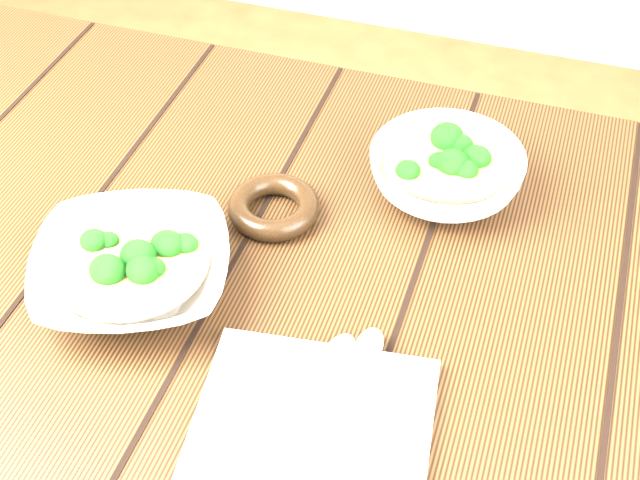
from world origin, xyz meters
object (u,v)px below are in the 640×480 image
table (260,327)px  napkin (313,422)px  soup_bowl_front (132,269)px  soup_bowl_back (446,172)px  trivet (274,207)px

table → napkin: (0.13, -0.19, 0.13)m
soup_bowl_front → napkin: size_ratio=1.23×
soup_bowl_back → napkin: size_ratio=0.97×
table → napkin: napkin is taller
table → trivet: bearing=93.0°
trivet → table: bearing=-87.0°
soup_bowl_back → napkin: (-0.04, -0.37, -0.03)m
soup_bowl_front → table: bearing=37.0°
soup_bowl_front → trivet: bearing=56.3°
soup_bowl_front → soup_bowl_back: 0.39m
table → soup_bowl_back: bearing=45.2°
table → napkin: bearing=-54.9°
table → soup_bowl_back: (0.18, 0.18, 0.15)m
soup_bowl_back → napkin: 0.37m
trivet → soup_bowl_front: bearing=-123.7°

